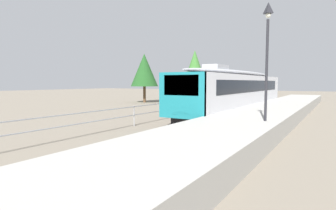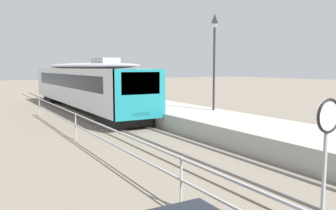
{
  "view_description": "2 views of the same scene",
  "coord_description": "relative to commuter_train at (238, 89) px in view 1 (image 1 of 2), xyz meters",
  "views": [
    {
      "loc": [
        7.39,
        7.51,
        2.68
      ],
      "look_at": [
        0.4,
        18.93,
        1.6
      ],
      "focal_mm": 30.09,
      "sensor_mm": 36.0,
      "label": 1
    },
    {
      "loc": [
        -7.54,
        5.36,
        3.32
      ],
      "look_at": [
        0.4,
        18.93,
        1.6
      ],
      "focal_mm": 36.95,
      "sensor_mm": 36.0,
      "label": 2
    }
  ],
  "objects": [
    {
      "name": "tree_behind_carpark",
      "position": [
        -14.79,
        6.93,
        2.13
      ],
      "size": [
        3.61,
        3.61,
        6.44
      ],
      "color": "brown",
      "rests_on": "ground"
    },
    {
      "name": "commuter_train",
      "position": [
        0.0,
        0.0,
        0.0
      ],
      "size": [
        2.82,
        20.05,
        3.74
      ],
      "color": "silver",
      "rests_on": "track_rails"
    },
    {
      "name": "tree_behind_station_far",
      "position": [
        -12.48,
        17.32,
        2.84
      ],
      "size": [
        3.84,
        3.84,
        7.75
      ],
      "color": "brown",
      "rests_on": "ground"
    },
    {
      "name": "ground_plane",
      "position": [
        -3.0,
        -8.84,
        -2.15
      ],
      "size": [
        160.0,
        160.0,
        0.0
      ],
      "primitive_type": "plane",
      "color": "slate"
    },
    {
      "name": "track_rails",
      "position": [
        0.0,
        -8.84,
        -2.11
      ],
      "size": [
        3.2,
        60.0,
        0.14
      ],
      "color": "slate",
      "rests_on": "ground"
    },
    {
      "name": "station_platform",
      "position": [
        3.25,
        -8.84,
        -1.7
      ],
      "size": [
        3.9,
        60.0,
        0.9
      ],
      "primitive_type": "cube",
      "color": "#A8A59E",
      "rests_on": "ground"
    },
    {
      "name": "platform_lamp_mid_platform",
      "position": [
        4.5,
        -10.02,
        2.47
      ],
      "size": [
        0.34,
        0.34,
        5.35
      ],
      "color": "#232328",
      "rests_on": "station_platform"
    }
  ]
}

